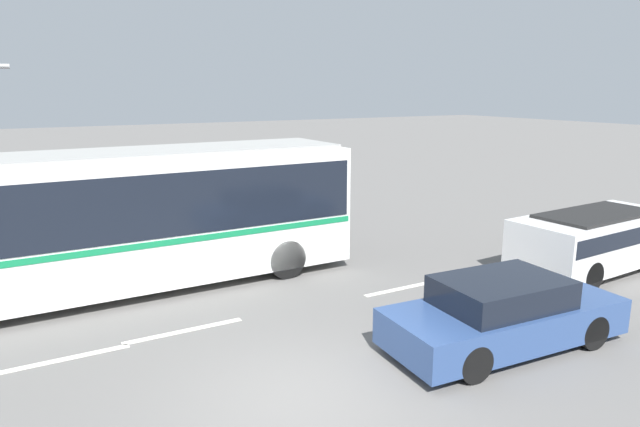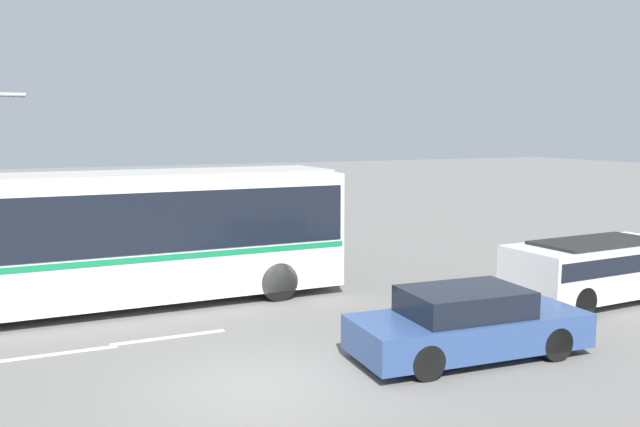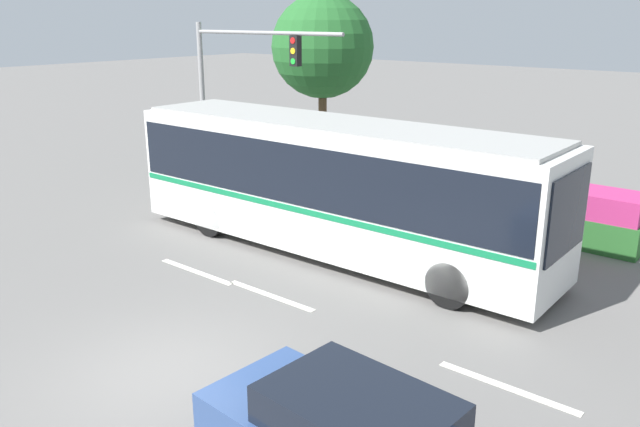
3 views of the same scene
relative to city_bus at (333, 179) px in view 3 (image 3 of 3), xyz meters
name	(u,v)px [view 3 (image 3 of 3)]	position (x,y,z in m)	size (l,w,h in m)	color
ground_plane	(170,372)	(1.51, -6.36, -1.90)	(140.00, 140.00, 0.00)	slate
city_bus	(333,179)	(0.00, 0.00, 0.00)	(11.56, 2.69, 3.34)	silver
traffic_light_pole	(234,78)	(-6.23, 2.64, 1.93)	(6.21, 0.24, 5.58)	gray
flowering_hedge	(507,202)	(2.60, 4.69, -1.18)	(7.31, 1.41, 1.47)	#286028
street_tree_left	(323,47)	(-6.12, 7.13, 2.76)	(3.84, 3.84, 6.60)	brown
lane_stripe_near	(196,272)	(-1.61, -3.15, -1.89)	(2.40, 0.16, 0.01)	silver
lane_stripe_mid	(271,296)	(0.68, -3.02, -1.89)	(2.40, 0.16, 0.01)	silver
lane_stripe_far	(507,387)	(6.12, -3.20, -1.89)	(2.40, 0.16, 0.01)	silver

